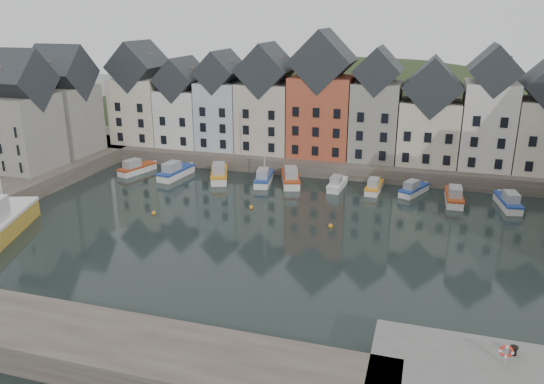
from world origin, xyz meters
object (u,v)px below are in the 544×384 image
at_px(boat_a, 136,168).
at_px(boat_d, 264,178).
at_px(life_ring_post, 506,352).
at_px(mooring_bollard, 514,350).

height_order(boat_a, boat_d, boat_d).
bearing_deg(boat_d, life_ring_post, -62.92).
xyz_separation_m(boat_d, mooring_bollard, (26.87, -34.31, 1.54)).
distance_m(mooring_bollard, life_ring_post, 1.44).
distance_m(boat_d, mooring_bollard, 43.61).
bearing_deg(mooring_bollard, boat_a, 143.69).
distance_m(boat_d, life_ring_post, 44.18).
xyz_separation_m(mooring_bollard, life_ring_post, (-0.63, -1.17, 0.55)).
relative_size(mooring_bollard, life_ring_post, 0.43).
height_order(boat_a, mooring_bollard, mooring_bollard).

